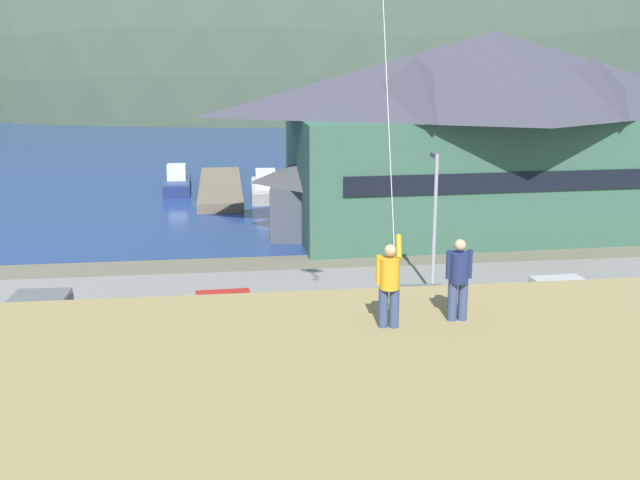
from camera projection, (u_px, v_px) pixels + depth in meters
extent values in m
plane|color=#66604C|center=(348.00, 403.00, 25.20)|extent=(600.00, 600.00, 0.00)
cube|color=gray|center=(328.00, 344.00, 29.99)|extent=(40.00, 20.00, 0.10)
cube|color=navy|center=(259.00, 150.00, 82.83)|extent=(360.00, 84.00, 0.03)
ellipsoid|color=#42513D|center=(315.00, 106.00, 139.15)|extent=(130.99, 70.99, 94.85)
cube|color=#38604C|center=(488.00, 172.00, 47.58)|extent=(23.99, 11.45, 7.16)
cube|color=black|center=(524.00, 182.00, 42.33)|extent=(20.11, 0.72, 1.10)
pyramid|color=#3D3D47|center=(493.00, 73.00, 46.08)|extent=(25.45, 12.57, 4.82)
pyramid|color=#3D3D47|center=(415.00, 87.00, 43.66)|extent=(6.07, 6.07, 3.37)
pyramid|color=#3D3D47|center=(591.00, 86.00, 45.27)|extent=(6.07, 6.07, 3.37)
cube|color=#474C56|center=(315.00, 209.00, 46.64)|extent=(5.72, 5.42, 3.19)
pyramid|color=#47474C|center=(315.00, 169.00, 46.03)|extent=(6.19, 5.95, 1.70)
cube|color=black|center=(315.00, 226.00, 44.38)|extent=(1.10, 0.19, 2.24)
cube|color=#70604C|center=(220.00, 188.00, 60.05)|extent=(3.20, 15.70, 0.70)
cube|color=navy|center=(177.00, 186.00, 60.33)|extent=(2.17, 6.30, 0.90)
cube|color=navy|center=(177.00, 179.00, 60.19)|extent=(2.11, 6.11, 0.16)
cube|color=silver|center=(177.00, 172.00, 59.59)|extent=(1.45, 1.91, 1.10)
cube|color=#A8A399|center=(266.00, 192.00, 58.04)|extent=(2.28, 6.54, 0.90)
cube|color=#B7B2A8|center=(266.00, 185.00, 57.91)|extent=(2.21, 6.34, 0.16)
cube|color=silver|center=(266.00, 177.00, 57.28)|extent=(1.51, 1.99, 1.10)
cube|color=#B28923|center=(340.00, 362.00, 26.41)|extent=(4.32, 2.09, 0.80)
cube|color=olive|center=(336.00, 341.00, 26.21)|extent=(2.21, 1.75, 0.70)
cube|color=black|center=(336.00, 342.00, 26.22)|extent=(2.25, 1.78, 0.32)
cylinder|color=black|center=(383.00, 383.00, 25.69)|extent=(0.65, 0.26, 0.64)
cylinder|color=black|center=(376.00, 361.00, 27.47)|extent=(0.65, 0.26, 0.64)
cylinder|color=black|center=(301.00, 385.00, 25.55)|extent=(0.65, 0.26, 0.64)
cylinder|color=black|center=(299.00, 363.00, 27.32)|extent=(0.65, 0.26, 0.64)
cube|color=red|center=(228.00, 322.00, 30.11)|extent=(4.28, 2.00, 0.80)
cube|color=#B11A15|center=(224.00, 304.00, 29.90)|extent=(2.17, 1.70, 0.70)
cube|color=black|center=(224.00, 305.00, 29.91)|extent=(2.22, 1.73, 0.32)
cylinder|color=black|center=(266.00, 338.00, 29.56)|extent=(0.65, 0.25, 0.64)
cylinder|color=black|center=(261.00, 322.00, 31.31)|extent=(0.65, 0.25, 0.64)
cylinder|color=black|center=(193.00, 343.00, 29.11)|extent=(0.65, 0.25, 0.64)
cylinder|color=black|center=(193.00, 326.00, 30.86)|extent=(0.65, 0.25, 0.64)
cube|color=silver|center=(563.00, 305.00, 32.00)|extent=(4.30, 2.05, 0.80)
cube|color=beige|center=(561.00, 288.00, 31.78)|extent=(2.19, 1.72, 0.70)
cube|color=black|center=(561.00, 289.00, 31.79)|extent=(2.24, 1.76, 0.32)
cylinder|color=black|center=(604.00, 320.00, 31.47)|extent=(0.65, 0.26, 0.64)
cylinder|color=black|center=(581.00, 305.00, 33.21)|extent=(0.65, 0.26, 0.64)
cylinder|color=black|center=(541.00, 325.00, 30.98)|extent=(0.65, 0.26, 0.64)
cylinder|color=black|center=(522.00, 309.00, 32.73)|extent=(0.65, 0.26, 0.64)
cube|color=#B28923|center=(100.00, 389.00, 24.36)|extent=(4.24, 1.90, 0.80)
cube|color=olive|center=(94.00, 367.00, 24.15)|extent=(2.14, 1.65, 0.70)
cube|color=black|center=(94.00, 368.00, 24.16)|extent=(2.18, 1.68, 0.32)
cylinder|color=black|center=(143.00, 411.00, 23.78)|extent=(0.64, 0.23, 0.64)
cylinder|color=black|center=(147.00, 385.00, 25.54)|extent=(0.64, 0.23, 0.64)
cylinder|color=black|center=(51.00, 417.00, 23.39)|extent=(0.64, 0.23, 0.64)
cylinder|color=black|center=(62.00, 391.00, 25.15)|extent=(0.64, 0.23, 0.64)
cube|color=slate|center=(46.00, 321.00, 30.22)|extent=(4.27, 1.98, 0.80)
cube|color=#5B5B5F|center=(41.00, 303.00, 30.03)|extent=(2.17, 1.69, 0.70)
cube|color=black|center=(41.00, 304.00, 30.03)|extent=(2.21, 1.72, 0.32)
cylinder|color=black|center=(78.00, 338.00, 29.55)|extent=(0.65, 0.25, 0.64)
cylinder|color=black|center=(88.00, 321.00, 31.32)|extent=(0.65, 0.25, 0.64)
cylinder|color=black|center=(4.00, 341.00, 29.33)|extent=(0.65, 0.25, 0.64)
cylinder|color=black|center=(18.00, 323.00, 31.10)|extent=(0.65, 0.25, 0.64)
cube|color=red|center=(541.00, 359.00, 26.63)|extent=(4.29, 2.03, 0.80)
cube|color=#B11A15|center=(539.00, 339.00, 26.42)|extent=(2.19, 1.71, 0.70)
cube|color=black|center=(539.00, 340.00, 26.43)|extent=(2.23, 1.75, 0.32)
cylinder|color=black|center=(591.00, 378.00, 26.10)|extent=(0.65, 0.26, 0.64)
cylinder|color=black|center=(565.00, 357.00, 27.85)|extent=(0.65, 0.26, 0.64)
cylinder|color=black|center=(515.00, 384.00, 25.62)|extent=(0.65, 0.26, 0.64)
cylinder|color=black|center=(493.00, 362.00, 27.37)|extent=(0.65, 0.26, 0.64)
cube|color=slate|center=(422.00, 317.00, 30.72)|extent=(4.29, 2.02, 0.80)
cube|color=#5B5B5F|center=(419.00, 299.00, 30.52)|extent=(2.18, 1.71, 0.70)
cube|color=black|center=(419.00, 300.00, 30.53)|extent=(2.23, 1.75, 0.32)
cylinder|color=black|center=(461.00, 334.00, 30.03)|extent=(0.65, 0.25, 0.64)
cylinder|color=black|center=(450.00, 317.00, 31.80)|extent=(0.65, 0.25, 0.64)
cylinder|color=black|center=(391.00, 335.00, 29.84)|extent=(0.65, 0.25, 0.64)
cylinder|color=black|center=(384.00, 319.00, 31.61)|extent=(0.65, 0.25, 0.64)
cylinder|color=#ADADB2|center=(435.00, 225.00, 35.13)|extent=(0.16, 0.16, 6.45)
cube|color=#4C4C51|center=(435.00, 155.00, 34.69)|extent=(0.24, 0.70, 0.20)
cylinder|color=#384770|center=(383.00, 308.00, 15.73)|extent=(0.20, 0.20, 0.82)
cylinder|color=#384770|center=(394.00, 308.00, 15.71)|extent=(0.20, 0.20, 0.82)
cylinder|color=gold|center=(390.00, 273.00, 15.54)|extent=(0.40, 0.40, 0.64)
sphere|color=tan|center=(390.00, 250.00, 15.42)|extent=(0.24, 0.24, 0.24)
cylinder|color=gold|center=(399.00, 247.00, 15.58)|extent=(0.21, 0.57, 0.43)
cylinder|color=gold|center=(379.00, 270.00, 15.53)|extent=(0.11, 0.11, 0.60)
cylinder|color=#384770|center=(452.00, 301.00, 16.11)|extent=(0.20, 0.20, 0.82)
cylinder|color=#384770|center=(463.00, 301.00, 16.13)|extent=(0.20, 0.20, 0.82)
cylinder|color=navy|center=(459.00, 268.00, 15.94)|extent=(0.40, 0.40, 0.64)
sphere|color=tan|center=(460.00, 245.00, 15.82)|extent=(0.24, 0.24, 0.24)
cylinder|color=navy|center=(449.00, 265.00, 15.90)|extent=(0.11, 0.11, 0.60)
cylinder|color=navy|center=(470.00, 264.00, 15.94)|extent=(0.11, 0.11, 0.60)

